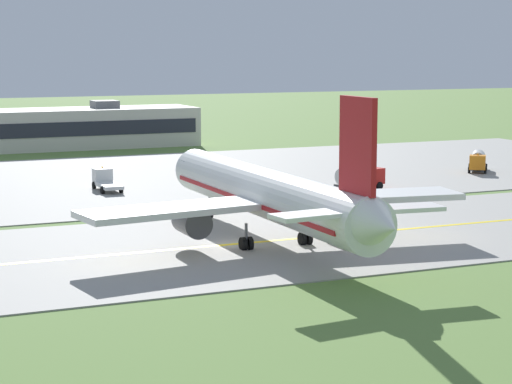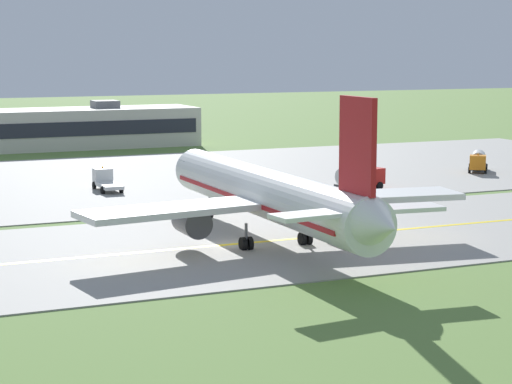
{
  "view_description": "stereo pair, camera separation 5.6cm",
  "coord_description": "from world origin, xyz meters",
  "px_view_note": "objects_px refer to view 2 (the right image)",
  "views": [
    {
      "loc": [
        -29.46,
        -71.53,
        15.83
      ],
      "look_at": [
        3.22,
        1.68,
        4.0
      ],
      "focal_mm": 68.26,
      "sensor_mm": 36.0,
      "label": 1
    },
    {
      "loc": [
        -29.41,
        -71.55,
        15.83
      ],
      "look_at": [
        3.22,
        1.68,
        4.0
      ],
      "focal_mm": 68.26,
      "sensor_mm": 36.0,
      "label": 2
    }
  ],
  "objects_px": {
    "service_truck_baggage": "(360,177)",
    "service_truck_fuel": "(478,160)",
    "airplane_lead": "(268,194)",
    "service_truck_catering": "(105,180)"
  },
  "relations": [
    {
      "from": "service_truck_baggage",
      "to": "service_truck_fuel",
      "type": "xyz_separation_m",
      "value": [
        22.26,
        8.11,
        0.0
      ]
    },
    {
      "from": "airplane_lead",
      "to": "service_truck_fuel",
      "type": "distance_m",
      "value": 54.77
    },
    {
      "from": "service_truck_fuel",
      "to": "service_truck_catering",
      "type": "relative_size",
      "value": 0.93
    },
    {
      "from": "service_truck_baggage",
      "to": "airplane_lead",
      "type": "bearing_deg",
      "value": -133.31
    },
    {
      "from": "airplane_lead",
      "to": "service_truck_fuel",
      "type": "bearing_deg",
      "value": 35.48
    },
    {
      "from": "service_truck_baggage",
      "to": "service_truck_catering",
      "type": "relative_size",
      "value": 0.98
    },
    {
      "from": "airplane_lead",
      "to": "service_truck_baggage",
      "type": "relative_size",
      "value": 6.27
    },
    {
      "from": "service_truck_baggage",
      "to": "service_truck_fuel",
      "type": "height_order",
      "value": "same"
    },
    {
      "from": "service_truck_baggage",
      "to": "service_truck_catering",
      "type": "distance_m",
      "value": 28.72
    },
    {
      "from": "service_truck_catering",
      "to": "airplane_lead",
      "type": "bearing_deg",
      "value": -83.49
    }
  ]
}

